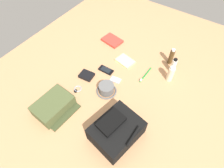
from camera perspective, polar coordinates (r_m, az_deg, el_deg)
ground_plane at (r=1.53m, az=0.00°, el=-1.18°), size 2.64×2.02×0.02m
backpack at (r=1.26m, az=1.29°, el=-13.66°), size 0.35×0.30×0.16m
toiletry_pouch at (r=1.43m, az=-16.92°, el=-6.32°), size 0.28×0.25×0.10m
bucket_hat at (r=1.47m, az=-1.67°, el=-1.45°), size 0.16×0.16×0.08m
cologne_bottle at (r=1.71m, az=17.22°, el=7.80°), size 0.04×0.04×0.16m
toothpaste_tube at (r=1.65m, az=17.79°, el=5.22°), size 0.04×0.04×0.15m
lotion_bottle at (r=1.58m, az=17.04°, el=2.90°), size 0.05×0.05×0.15m
paperback_novel at (r=1.89m, az=0.04°, el=12.78°), size 0.16×0.20×0.02m
cell_phone at (r=1.63m, az=-1.82°, el=4.18°), size 0.06×0.13×0.01m
media_player at (r=1.56m, az=1.04°, el=1.25°), size 0.06×0.09×0.01m
wristwatch at (r=1.53m, az=-10.22°, el=-1.49°), size 0.07×0.06×0.01m
toothbrush at (r=1.61m, az=9.80°, el=2.55°), size 0.19×0.01×0.02m
wallet at (r=1.59m, az=-7.56°, el=2.56°), size 0.10×0.12×0.02m
notepad at (r=1.70m, az=3.92°, el=6.87°), size 0.14×0.17×0.02m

